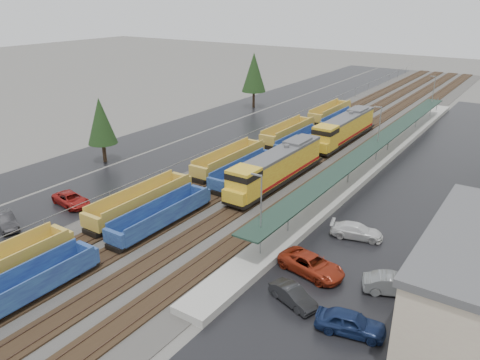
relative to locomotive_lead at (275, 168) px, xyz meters
The scene contains 20 objects.
ballast_strip 24.64m from the locomotive_lead, 94.68° to the left, with size 20.00×160.00×0.08m, color #302D2B.
trackbed 24.63m from the locomotive_lead, 94.68° to the left, with size 14.60×160.00×0.22m.
west_parking_lot 29.87m from the locomotive_lead, 124.81° to the left, with size 10.00×160.00×0.02m, color black.
west_road 36.50m from the locomotive_lead, 137.83° to the left, with size 9.00×160.00×0.02m, color black.
east_commuter_lot 22.44m from the locomotive_lead, 40.37° to the left, with size 16.00×100.00×0.02m, color black.
station_platform 16.37m from the locomotive_lead, 62.59° to the left, with size 3.00×80.00×8.00m.
chainlink_fence 25.63m from the locomotive_lead, 116.67° to the left, with size 0.08×160.04×2.02m.
tree_west_near 24.87m from the locomotive_lead, 166.99° to the right, with size 3.96×3.96×9.00m.
tree_west_far 42.83m from the locomotive_lead, 125.97° to the left, with size 4.84×4.84×11.00m.
locomotive_lead is the anchor object (origin of this frame).
locomotive_trail 21.00m from the locomotive_lead, 90.00° to the left, with size 2.95×19.47×4.41m.
well_string_yellow 10.26m from the locomotive_lead, 141.69° to the right, with size 2.72×94.98×2.41m.
well_string_blue 9.00m from the locomotive_lead, 116.67° to the right, with size 2.49×89.20×2.21m.
parked_car_west_b 29.67m from the locomotive_lead, 124.27° to the right, with size 4.54×1.58×1.50m, color black.
parked_car_west_c 23.55m from the locomotive_lead, 132.09° to the right, with size 5.03×2.32×1.40m, color maroon.
parked_car_east_a 23.28m from the locomotive_lead, 56.68° to the right, with size 4.13×1.44×1.36m, color black.
parked_car_east_b 19.27m from the locomotive_lead, 50.93° to the right, with size 5.75×2.65×1.60m, color maroon.
parked_car_east_c 14.79m from the locomotive_lead, 28.19° to the right, with size 4.92×2.00×1.43m, color silver.
parked_car_east_d 26.76m from the locomotive_lead, 48.88° to the right, with size 4.79×1.93×1.63m, color #14244D.
parked_car_east_e 23.31m from the locomotive_lead, 36.66° to the right, with size 4.75×1.66×1.57m, color slate.
Camera 1 is at (27.86, -10.36, 21.65)m, focal length 35.00 mm.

